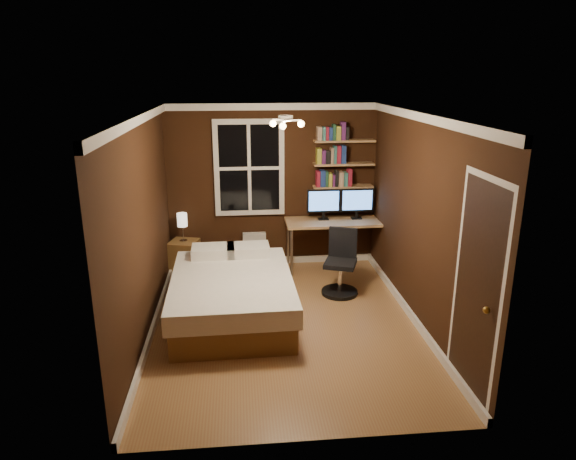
{
  "coord_description": "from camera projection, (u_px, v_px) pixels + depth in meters",
  "views": [
    {
      "loc": [
        -0.52,
        -5.62,
        2.93
      ],
      "look_at": [
        0.08,
        0.45,
        1.05
      ],
      "focal_mm": 32.0,
      "sensor_mm": 36.0,
      "label": 1
    }
  ],
  "objects": [
    {
      "name": "books_row_upper",
      "position": [
        345.0,
        132.0,
        7.63
      ],
      "size": [
        0.48,
        0.16,
        0.23
      ],
      "primitive_type": null,
      "color": "#225134",
      "rests_on": "bookshelf_upper"
    },
    {
      "name": "wall_right",
      "position": [
        420.0,
        221.0,
        6.04
      ],
      "size": [
        0.04,
        4.2,
        2.5
      ],
      "primitive_type": "cube",
      "color": "black",
      "rests_on": "ground"
    },
    {
      "name": "books_row_middle",
      "position": [
        344.0,
        155.0,
        7.74
      ],
      "size": [
        0.42,
        0.16,
        0.23
      ],
      "primitive_type": null,
      "color": "navy",
      "rests_on": "bookshelf_middle"
    },
    {
      "name": "bookshelf_middle",
      "position": [
        344.0,
        164.0,
        7.77
      ],
      "size": [
        0.92,
        0.22,
        0.03
      ],
      "primitive_type": "cube",
      "color": "#AE7F54",
      "rests_on": "wall_back"
    },
    {
      "name": "monitor_right",
      "position": [
        357.0,
        204.0,
        7.85
      ],
      "size": [
        0.51,
        0.12,
        0.47
      ],
      "primitive_type": null,
      "color": "black",
      "rests_on": "desk"
    },
    {
      "name": "office_chair",
      "position": [
        341.0,
        270.0,
        7.04
      ],
      "size": [
        0.52,
        0.52,
        0.9
      ],
      "rotation": [
        0.0,
        0.0,
        -0.35
      ],
      "color": "black",
      "rests_on": "ground"
    },
    {
      "name": "bookshelf_lower",
      "position": [
        343.0,
        187.0,
        7.88
      ],
      "size": [
        0.92,
        0.22,
        0.03
      ],
      "primitive_type": "cube",
      "color": "#AE7F54",
      "rests_on": "wall_back"
    },
    {
      "name": "books_row_lower",
      "position": [
        343.0,
        178.0,
        7.84
      ],
      "size": [
        0.54,
        0.16,
        0.23
      ],
      "primitive_type": null,
      "color": "maroon",
      "rests_on": "bookshelf_lower"
    },
    {
      "name": "ceiling_fixture",
      "position": [
        286.0,
        125.0,
        5.46
      ],
      "size": [
        0.44,
        0.44,
        0.18
      ],
      "primitive_type": null,
      "color": "beige",
      "rests_on": "ceiling"
    },
    {
      "name": "radiator",
      "position": [
        255.0,
        249.0,
        8.05
      ],
      "size": [
        0.36,
        0.13,
        0.54
      ],
      "primitive_type": "cube",
      "color": "silver",
      "rests_on": "ground"
    },
    {
      "name": "desk",
      "position": [
        339.0,
        224.0,
        7.83
      ],
      "size": [
        1.62,
        0.61,
        0.77
      ],
      "color": "#AE7F54",
      "rests_on": "ground"
    },
    {
      "name": "wall_left",
      "position": [
        143.0,
        229.0,
        5.74
      ],
      "size": [
        0.04,
        4.2,
        2.5
      ],
      "primitive_type": "cube",
      "color": "black",
      "rests_on": "ground"
    },
    {
      "name": "wall_back",
      "position": [
        272.0,
        186.0,
        7.89
      ],
      "size": [
        3.2,
        0.04,
        2.5
      ],
      "primitive_type": "cube",
      "color": "black",
      "rests_on": "ground"
    },
    {
      "name": "door_knob",
      "position": [
        487.0,
        310.0,
        4.35
      ],
      "size": [
        0.06,
        0.06,
        0.06
      ],
      "primitive_type": "sphere",
      "color": "#BE9038",
      "rests_on": "door"
    },
    {
      "name": "bookshelf_upper",
      "position": [
        344.0,
        141.0,
        7.67
      ],
      "size": [
        0.92,
        0.22,
        0.03
      ],
      "primitive_type": "cube",
      "color": "#AE7F54",
      "rests_on": "wall_back"
    },
    {
      "name": "nightstand",
      "position": [
        184.0,
        256.0,
        7.81
      ],
      "size": [
        0.49,
        0.49,
        0.49
      ],
      "primitive_type": "cube",
      "rotation": [
        0.0,
        0.0,
        -0.27
      ],
      "color": "brown",
      "rests_on": "ground"
    },
    {
      "name": "door",
      "position": [
        476.0,
        293.0,
        4.63
      ],
      "size": [
        0.03,
        0.82,
        2.05
      ],
      "primitive_type": null,
      "color": "black",
      "rests_on": "ground"
    },
    {
      "name": "window",
      "position": [
        249.0,
        168.0,
        7.74
      ],
      "size": [
        1.06,
        0.06,
        1.46
      ],
      "primitive_type": "cube",
      "color": "white",
      "rests_on": "wall_back"
    },
    {
      "name": "floor",
      "position": [
        285.0,
        323.0,
        6.26
      ],
      "size": [
        4.2,
        4.2,
        0.0
      ],
      "primitive_type": "plane",
      "color": "#8E5D38",
      "rests_on": "ground"
    },
    {
      "name": "desk_lamp",
      "position": [
        390.0,
        208.0,
        7.67
      ],
      "size": [
        0.14,
        0.32,
        0.44
      ],
      "primitive_type": null,
      "color": "silver",
      "rests_on": "desk"
    },
    {
      "name": "bedside_lamp",
      "position": [
        183.0,
        227.0,
        7.67
      ],
      "size": [
        0.15,
        0.15,
        0.44
      ],
      "primitive_type": null,
      "color": "white",
      "rests_on": "nightstand"
    },
    {
      "name": "bed",
      "position": [
        232.0,
        295.0,
        6.35
      ],
      "size": [
        1.5,
        2.06,
        0.69
      ],
      "rotation": [
        0.0,
        0.0,
        0.02
      ],
      "color": "brown",
      "rests_on": "ground"
    },
    {
      "name": "monitor_left",
      "position": [
        324.0,
        204.0,
        7.8
      ],
      "size": [
        0.51,
        0.12,
        0.47
      ],
      "primitive_type": null,
      "color": "black",
      "rests_on": "desk"
    },
    {
      "name": "ceiling",
      "position": [
        285.0,
        114.0,
        5.53
      ],
      "size": [
        3.2,
        4.2,
        0.02
      ],
      "primitive_type": "cube",
      "color": "white",
      "rests_on": "wall_back"
    }
  ]
}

